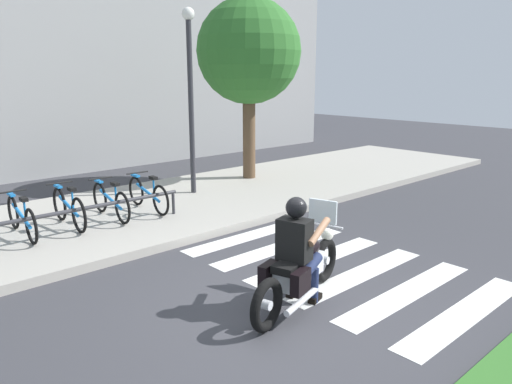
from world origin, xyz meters
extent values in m
plane|color=#38383D|center=(0.00, 0.00, 0.00)|extent=(48.00, 48.00, 0.00)
cube|color=#A8A399|center=(0.00, 4.96, 0.07)|extent=(24.00, 4.40, 0.15)
cube|color=white|center=(1.48, -1.60, 0.00)|extent=(2.80, 0.40, 0.01)
cube|color=white|center=(1.48, -0.80, 0.00)|extent=(2.80, 0.40, 0.01)
cube|color=white|center=(1.48, 0.00, 0.00)|extent=(2.80, 0.40, 0.01)
cube|color=white|center=(1.48, 0.80, 0.00)|extent=(2.80, 0.40, 0.01)
cube|color=white|center=(1.48, 1.60, 0.00)|extent=(2.80, 0.40, 0.01)
cube|color=white|center=(1.48, 2.40, 0.00)|extent=(2.80, 0.40, 0.01)
torus|color=black|center=(0.95, 0.21, 0.32)|extent=(0.64, 0.28, 0.64)
cylinder|color=silver|center=(0.95, 0.21, 0.32)|extent=(0.14, 0.13, 0.11)
torus|color=black|center=(-0.60, -0.24, 0.32)|extent=(0.64, 0.28, 0.64)
cylinder|color=silver|center=(-0.60, -0.24, 0.32)|extent=(0.14, 0.13, 0.11)
cube|color=silver|center=(0.18, -0.02, 0.46)|extent=(0.93, 0.51, 0.28)
ellipsoid|color=black|center=(0.39, 0.04, 0.68)|extent=(0.58, 0.41, 0.22)
cube|color=black|center=(-0.04, -0.08, 0.61)|extent=(0.62, 0.42, 0.10)
cube|color=black|center=(-0.27, 0.08, 0.50)|extent=(0.34, 0.20, 0.28)
cube|color=black|center=(-0.15, -0.34, 0.50)|extent=(0.34, 0.20, 0.28)
cylinder|color=silver|center=(0.80, 0.16, 0.89)|extent=(0.20, 0.60, 0.03)
sphere|color=white|center=(1.00, 0.22, 0.69)|extent=(0.18, 0.18, 0.18)
cube|color=silver|center=(0.83, 0.17, 1.07)|extent=(0.15, 0.40, 0.32)
cylinder|color=silver|center=(-0.03, -0.26, 0.19)|extent=(0.79, 0.30, 0.08)
cube|color=black|center=(0.03, -0.06, 0.91)|extent=(0.36, 0.46, 0.52)
sphere|color=black|center=(0.06, -0.05, 1.31)|extent=(0.26, 0.26, 0.26)
cylinder|color=#9E7051|center=(0.19, 0.22, 0.99)|extent=(0.52, 0.23, 0.26)
cylinder|color=#9E7051|center=(0.31, -0.21, 0.99)|extent=(0.52, 0.23, 0.26)
cylinder|color=#1E284C|center=(0.13, 0.14, 0.55)|extent=(0.46, 0.26, 0.24)
cylinder|color=#1E284C|center=(0.25, 0.17, 0.23)|extent=(0.11, 0.11, 0.47)
cube|color=black|center=(0.29, 0.18, 0.04)|extent=(0.26, 0.16, 0.08)
cylinder|color=#1E284C|center=(0.22, -0.17, 0.55)|extent=(0.46, 0.26, 0.24)
cylinder|color=#1E284C|center=(0.34, -0.14, 0.23)|extent=(0.11, 0.11, 0.47)
cube|color=black|center=(0.37, -0.13, 0.04)|extent=(0.26, 0.16, 0.08)
torus|color=black|center=(-1.70, 5.23, 0.46)|extent=(0.07, 0.61, 0.61)
torus|color=black|center=(-1.75, 4.14, 0.46)|extent=(0.07, 0.61, 0.61)
cylinder|color=blue|center=(-1.72, 4.68, 0.52)|extent=(0.10, 0.97, 0.26)
cylinder|color=blue|center=(-1.74, 4.41, 0.68)|extent=(0.04, 0.04, 0.37)
cube|color=black|center=(-1.74, 4.41, 0.87)|extent=(0.11, 0.20, 0.06)
cylinder|color=black|center=(-1.71, 5.12, 0.87)|extent=(0.48, 0.05, 0.03)
cube|color=blue|center=(-1.70, 5.23, 0.79)|extent=(0.09, 0.28, 0.04)
torus|color=black|center=(-0.89, 5.18, 0.48)|extent=(0.08, 0.65, 0.64)
torus|color=black|center=(-0.93, 4.19, 0.48)|extent=(0.08, 0.65, 0.64)
cylinder|color=blue|center=(-0.91, 4.68, 0.54)|extent=(0.09, 0.88, 0.24)
cylinder|color=blue|center=(-0.92, 4.44, 0.71)|extent=(0.04, 0.04, 0.39)
cube|color=black|center=(-0.92, 4.44, 0.91)|extent=(0.11, 0.20, 0.06)
cylinder|color=black|center=(-0.90, 5.08, 0.91)|extent=(0.48, 0.05, 0.03)
cube|color=blue|center=(-0.89, 5.18, 0.83)|extent=(0.09, 0.28, 0.04)
torus|color=black|center=(-0.08, 5.20, 0.47)|extent=(0.07, 0.62, 0.62)
torus|color=black|center=(-0.12, 4.16, 0.47)|extent=(0.07, 0.62, 0.62)
cylinder|color=blue|center=(-0.10, 4.68, 0.53)|extent=(0.09, 0.93, 0.25)
cylinder|color=blue|center=(-0.11, 4.42, 0.69)|extent=(0.04, 0.04, 0.38)
cube|color=black|center=(-0.11, 4.42, 0.88)|extent=(0.11, 0.20, 0.06)
cylinder|color=black|center=(-0.08, 5.10, 0.88)|extent=(0.48, 0.05, 0.03)
cube|color=blue|center=(-0.08, 5.20, 0.80)|extent=(0.09, 0.28, 0.04)
torus|color=black|center=(0.74, 5.21, 0.47)|extent=(0.07, 0.62, 0.62)
torus|color=black|center=(0.70, 4.16, 0.47)|extent=(0.07, 0.62, 0.62)
cylinder|color=blue|center=(0.72, 4.68, 0.53)|extent=(0.10, 0.94, 0.25)
cylinder|color=blue|center=(0.71, 4.42, 0.69)|extent=(0.04, 0.04, 0.38)
cube|color=black|center=(0.71, 4.42, 0.88)|extent=(0.11, 0.20, 0.06)
cylinder|color=black|center=(0.73, 5.10, 0.88)|extent=(0.48, 0.05, 0.03)
cube|color=blue|center=(0.74, 5.21, 0.80)|extent=(0.09, 0.28, 0.04)
cylinder|color=#333338|center=(-1.32, 4.13, 0.60)|extent=(4.67, 0.07, 0.07)
cylinder|color=#333338|center=(0.97, 4.13, 0.38)|extent=(0.06, 0.06, 0.45)
cylinder|color=#2D2D33|center=(2.31, 5.36, 2.02)|extent=(0.12, 0.12, 4.04)
sphere|color=white|center=(2.31, 5.36, 4.16)|extent=(0.28, 0.28, 0.28)
cylinder|color=brown|center=(4.43, 5.76, 1.26)|extent=(0.33, 0.33, 2.52)
sphere|color=#2D6B28|center=(4.43, 5.76, 3.46)|extent=(2.69, 2.69, 2.69)
cube|color=#969696|center=(0.00, 10.66, 3.87)|extent=(24.00, 1.20, 7.74)
camera|label=1|loc=(-4.08, -3.88, 2.87)|focal=33.87mm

